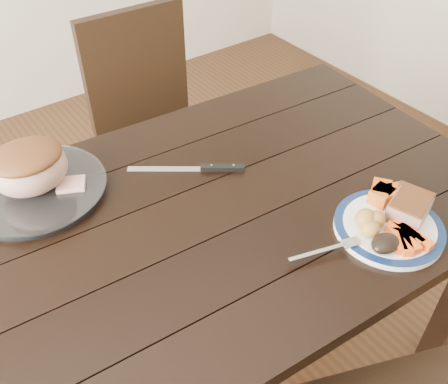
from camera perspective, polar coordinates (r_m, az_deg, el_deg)
ground at (r=1.83m, az=-2.54°, el=-19.85°), size 4.00×4.00×0.00m
dining_table at (r=1.30m, az=-3.40°, el=-5.66°), size 1.66×1.01×0.75m
chair_far at (r=1.99m, az=-7.96°, el=8.06°), size 0.43×0.44×0.93m
dinner_plate at (r=1.25m, az=18.28°, el=-3.90°), size 0.26×0.26×0.02m
plate_rim at (r=1.24m, az=18.36°, el=-3.62°), size 0.26×0.26×0.02m
serving_platter at (r=1.37m, az=-20.63°, el=0.22°), size 0.35×0.35×0.02m
pork_slice at (r=1.26m, az=20.41°, el=-1.75°), size 0.12×0.11×0.05m
roasted_potatoes at (r=1.20m, az=16.34°, el=-3.24°), size 0.08×0.07×0.05m
carrot_batons at (r=1.21m, az=20.14°, el=-4.91°), size 0.08×0.11×0.02m
pumpkin_wedges at (r=1.29m, az=17.95°, el=-0.18°), size 0.09×0.09×0.04m
dark_mushroom at (r=1.17m, az=17.95°, el=-5.61°), size 0.07×0.05×0.03m
fork at (r=1.15m, az=12.04°, el=-6.38°), size 0.18×0.07×0.00m
roast_joint at (r=1.33m, az=-21.33°, el=2.49°), size 0.19×0.16×0.12m
cut_slice at (r=1.33m, az=-17.06°, el=0.77°), size 0.09×0.08×0.02m
carving_knife at (r=1.36m, az=-1.84°, el=2.76°), size 0.27×0.21×0.01m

